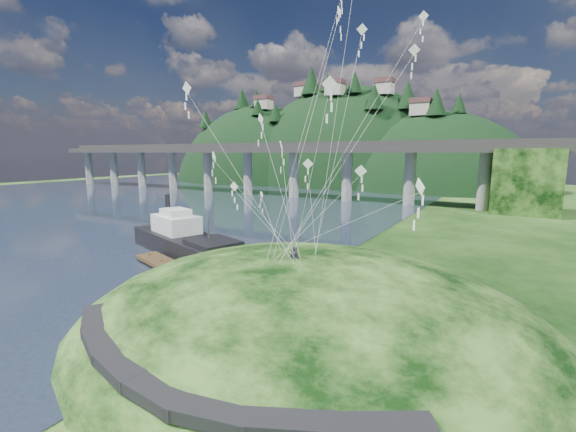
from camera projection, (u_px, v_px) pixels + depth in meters
The scene contains 10 objects.
ground at pixel (205, 310), 30.17m from camera, with size 320.00×320.00×0.00m, color black.
water at pixel (65, 204), 91.79m from camera, with size 240.00×240.00×0.00m, color #2B384F.
grass_hill at pixel (307, 343), 28.10m from camera, with size 36.00×32.00×13.00m.
footpath at pixel (180, 374), 17.81m from camera, with size 22.29×5.84×0.83m.
bridge at pixel (312, 162), 101.38m from camera, with size 160.00×11.00×15.00m.
far_ridge at pixel (332, 201), 157.03m from camera, with size 153.00×70.00×94.50m.
work_barge at pixel (185, 240), 46.62m from camera, with size 20.57×11.44×6.96m.
wooden_dock at pixel (176, 270), 39.08m from camera, with size 15.54×7.01×1.11m.
kite_flyers at pixel (294, 246), 26.63m from camera, with size 0.89×0.76×1.73m.
kite_swarm at pixel (314, 103), 26.60m from camera, with size 18.20×14.28×19.47m.
Camera 1 is at (20.12, -21.28, 12.24)m, focal length 24.00 mm.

